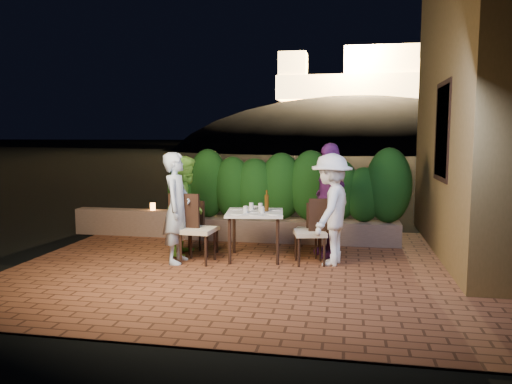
% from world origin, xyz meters
% --- Properties ---
extents(ground, '(400.00, 400.00, 0.00)m').
position_xyz_m(ground, '(0.00, 0.00, -0.02)').
color(ground, black).
rests_on(ground, ground).
extents(terrace_floor, '(7.00, 6.00, 0.15)m').
position_xyz_m(terrace_floor, '(0.00, 0.50, -0.07)').
color(terrace_floor, brown).
rests_on(terrace_floor, ground).
extents(building_wall, '(1.60, 5.00, 5.00)m').
position_xyz_m(building_wall, '(3.60, 2.00, 2.50)').
color(building_wall, olive).
rests_on(building_wall, ground).
extents(window_pane, '(0.08, 1.00, 1.40)m').
position_xyz_m(window_pane, '(2.82, 1.50, 2.00)').
color(window_pane, black).
rests_on(window_pane, building_wall).
extents(window_frame, '(0.06, 1.15, 1.55)m').
position_xyz_m(window_frame, '(2.81, 1.50, 2.00)').
color(window_frame, black).
rests_on(window_frame, building_wall).
extents(planter, '(4.20, 0.55, 0.40)m').
position_xyz_m(planter, '(0.20, 2.30, 0.20)').
color(planter, '#785D4C').
rests_on(planter, ground).
extents(hedge, '(4.00, 0.70, 1.10)m').
position_xyz_m(hedge, '(0.20, 2.30, 0.95)').
color(hedge, '#11380F').
rests_on(hedge, planter).
extents(parapet, '(2.20, 0.30, 0.50)m').
position_xyz_m(parapet, '(-2.80, 2.30, 0.25)').
color(parapet, '#785D4C').
rests_on(parapet, ground).
extents(hill, '(52.00, 40.00, 22.00)m').
position_xyz_m(hill, '(2.00, 60.00, -4.00)').
color(hill, black).
rests_on(hill, ground).
extents(fortress, '(26.00, 8.00, 8.00)m').
position_xyz_m(fortress, '(2.00, 60.00, 10.50)').
color(fortress, '#FFCC7A').
rests_on(fortress, hill).
extents(dining_table, '(0.99, 0.99, 0.75)m').
position_xyz_m(dining_table, '(-0.06, 0.88, 0.38)').
color(dining_table, white).
rests_on(dining_table, ground).
extents(plate_nw, '(0.22, 0.22, 0.01)m').
position_xyz_m(plate_nw, '(-0.27, 0.60, 0.76)').
color(plate_nw, white).
rests_on(plate_nw, dining_table).
extents(plate_sw, '(0.21, 0.21, 0.01)m').
position_xyz_m(plate_sw, '(-0.40, 1.08, 0.76)').
color(plate_sw, white).
rests_on(plate_sw, dining_table).
extents(plate_ne, '(0.24, 0.24, 0.01)m').
position_xyz_m(plate_ne, '(0.28, 0.68, 0.76)').
color(plate_ne, white).
rests_on(plate_ne, dining_table).
extents(plate_se, '(0.21, 0.21, 0.01)m').
position_xyz_m(plate_se, '(0.23, 1.12, 0.76)').
color(plate_se, white).
rests_on(plate_se, dining_table).
extents(plate_centre, '(0.21, 0.21, 0.01)m').
position_xyz_m(plate_centre, '(-0.08, 0.84, 0.76)').
color(plate_centre, white).
rests_on(plate_centre, dining_table).
extents(plate_front, '(0.21, 0.21, 0.01)m').
position_xyz_m(plate_front, '(0.02, 0.56, 0.76)').
color(plate_front, white).
rests_on(plate_front, dining_table).
extents(glass_nw, '(0.07, 0.07, 0.12)m').
position_xyz_m(glass_nw, '(-0.17, 0.69, 0.81)').
color(glass_nw, silver).
rests_on(glass_nw, dining_table).
extents(glass_sw, '(0.07, 0.07, 0.12)m').
position_xyz_m(glass_sw, '(-0.15, 1.05, 0.81)').
color(glass_sw, silver).
rests_on(glass_sw, dining_table).
extents(glass_ne, '(0.06, 0.06, 0.10)m').
position_xyz_m(glass_ne, '(0.07, 0.80, 0.80)').
color(glass_ne, silver).
rests_on(glass_ne, dining_table).
extents(glass_se, '(0.07, 0.07, 0.12)m').
position_xyz_m(glass_se, '(0.01, 1.00, 0.81)').
color(glass_se, silver).
rests_on(glass_se, dining_table).
extents(beer_bottle, '(0.06, 0.06, 0.34)m').
position_xyz_m(beer_bottle, '(0.11, 0.96, 0.92)').
color(beer_bottle, '#45290B').
rests_on(beer_bottle, dining_table).
extents(bowl, '(0.21, 0.21, 0.04)m').
position_xyz_m(bowl, '(-0.14, 1.16, 0.77)').
color(bowl, white).
rests_on(bowl, dining_table).
extents(chair_left_front, '(0.52, 0.52, 1.06)m').
position_xyz_m(chair_left_front, '(-0.87, 0.49, 0.53)').
color(chair_left_front, black).
rests_on(chair_left_front, ground).
extents(chair_left_back, '(0.49, 0.49, 0.88)m').
position_xyz_m(chair_left_back, '(-0.95, 1.02, 0.44)').
color(chair_left_back, black).
rests_on(chair_left_back, ground).
extents(chair_right_front, '(0.55, 0.55, 1.00)m').
position_xyz_m(chair_right_front, '(0.82, 0.72, 0.50)').
color(chair_right_front, black).
rests_on(chair_right_front, ground).
extents(chair_right_back, '(0.44, 0.44, 0.86)m').
position_xyz_m(chair_right_back, '(0.74, 1.21, 0.43)').
color(chair_right_back, black).
rests_on(chair_right_back, ground).
extents(diner_blue, '(0.42, 0.63, 1.69)m').
position_xyz_m(diner_blue, '(-1.18, 0.44, 0.84)').
color(diner_blue, silver).
rests_on(diner_blue, ground).
extents(diner_green, '(0.61, 0.78, 1.61)m').
position_xyz_m(diner_green, '(-1.22, 1.00, 0.80)').
color(diner_green, '#87DC44').
rests_on(diner_green, ground).
extents(diner_white, '(0.86, 1.20, 1.68)m').
position_xyz_m(diner_white, '(1.12, 0.75, 0.84)').
color(diner_white, white).
rests_on(diner_white, ground).
extents(diner_purple, '(0.82, 1.16, 1.82)m').
position_xyz_m(diner_purple, '(1.08, 1.29, 0.91)').
color(diner_purple, '#6F297D').
rests_on(diner_purple, ground).
extents(parapet_lamp, '(0.10, 0.10, 0.14)m').
position_xyz_m(parapet_lamp, '(-2.34, 2.30, 0.57)').
color(parapet_lamp, orange).
rests_on(parapet_lamp, parapet).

